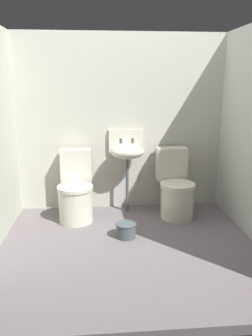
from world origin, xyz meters
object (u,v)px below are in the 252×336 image
toilet_left (76,192)px  sink (127,151)px  toilet_right (175,189)px  bucket (126,230)px

toilet_left → sink: sink is taller
toilet_left → sink: bearing=-162.8°
toilet_right → bucket: toilet_right is taller
sink → bucket: (-0.08, -0.73, -0.67)m
toilet_left → toilet_right: size_ratio=1.00×
sink → toilet_right: bearing=-18.7°
toilet_right → bucket: size_ratio=3.63×
toilet_right → bucket: 0.87m
toilet_left → toilet_right: same height
toilet_right → sink: 0.73m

